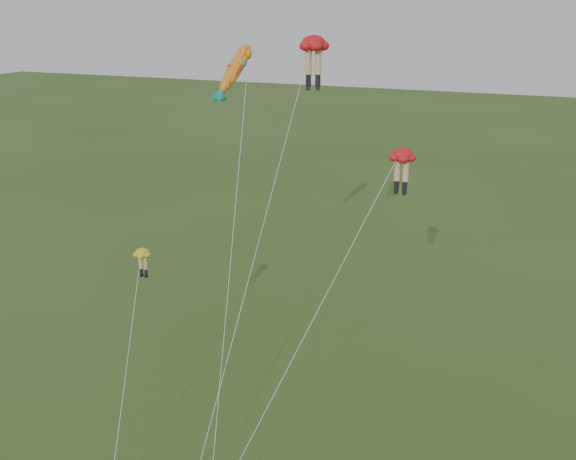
% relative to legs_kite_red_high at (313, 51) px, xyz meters
% --- Properties ---
extents(legs_kite_red_high, '(2.75, 13.24, 20.20)m').
position_rel_legs_kite_red_high_xyz_m(legs_kite_red_high, '(0.00, 0.00, 0.00)').
color(legs_kite_red_high, red).
rests_on(legs_kite_red_high, ground).
extents(legs_kite_red_mid, '(6.54, 10.82, 15.62)m').
position_rel_legs_kite_red_high_xyz_m(legs_kite_red_mid, '(6.30, -5.92, -4.55)').
color(legs_kite_red_mid, red).
rests_on(legs_kite_red_mid, ground).
extents(legs_kite_yellow, '(3.72, 9.25, 9.36)m').
position_rel_legs_kite_red_high_xyz_m(legs_kite_yellow, '(-6.93, -7.70, -10.75)').
color(legs_kite_yellow, gold).
rests_on(legs_kite_yellow, ground).
extents(fish_kite, '(4.77, 13.09, 19.93)m').
position_rel_legs_kite_red_high_xyz_m(fish_kite, '(-4.04, -1.45, -1.07)').
color(fish_kite, gold).
rests_on(fish_kite, ground).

